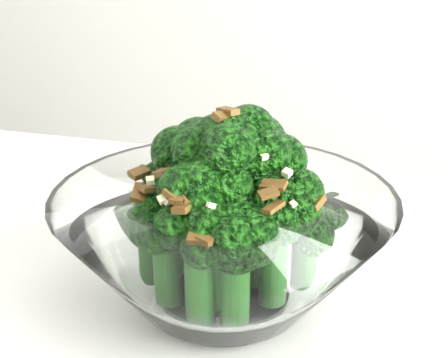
% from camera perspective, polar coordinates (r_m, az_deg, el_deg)
% --- Properties ---
extents(broccoli_dish, '(0.21, 0.21, 0.13)m').
position_cam_1_polar(broccoli_dish, '(0.42, -0.04, -4.76)').
color(broccoli_dish, white).
rests_on(broccoli_dish, table).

